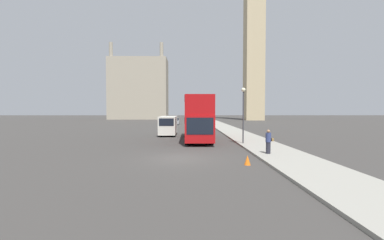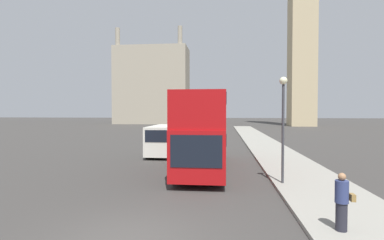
{
  "view_description": "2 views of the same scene",
  "coord_description": "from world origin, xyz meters",
  "px_view_note": "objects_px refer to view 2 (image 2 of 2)",
  "views": [
    {
      "loc": [
        0.59,
        -16.38,
        3.08
      ],
      "look_at": [
        0.87,
        9.73,
        2.11
      ],
      "focal_mm": 24.0,
      "sensor_mm": 36.0,
      "label": 1
    },
    {
      "loc": [
        2.63,
        -7.84,
        3.51
      ],
      "look_at": [
        0.08,
        16.73,
        2.78
      ],
      "focal_mm": 28.0,
      "sensor_mm": 36.0,
      "label": 2
    }
  ],
  "objects_px": {
    "white_van": "(164,139)",
    "parked_sedan": "(191,129)",
    "street_lamp": "(283,112)",
    "red_double_decker_bus": "(204,128)",
    "pedestrian": "(342,202)"
  },
  "relations": [
    {
      "from": "red_double_decker_bus",
      "to": "pedestrian",
      "type": "xyz_separation_m",
      "value": [
        4.47,
        -9.29,
        -1.52
      ]
    },
    {
      "from": "pedestrian",
      "to": "parked_sedan",
      "type": "height_order",
      "value": "pedestrian"
    },
    {
      "from": "street_lamp",
      "to": "red_double_decker_bus",
      "type": "bearing_deg",
      "value": 136.61
    },
    {
      "from": "red_double_decker_bus",
      "to": "street_lamp",
      "type": "xyz_separation_m",
      "value": [
        3.93,
        -3.71,
        0.99
      ]
    },
    {
      "from": "pedestrian",
      "to": "parked_sedan",
      "type": "xyz_separation_m",
      "value": [
        -8.49,
        39.11,
        -0.32
      ]
    },
    {
      "from": "red_double_decker_bus",
      "to": "parked_sedan",
      "type": "distance_m",
      "value": 30.14
    },
    {
      "from": "white_van",
      "to": "street_lamp",
      "type": "xyz_separation_m",
      "value": [
        7.43,
        -9.05,
        2.2
      ]
    },
    {
      "from": "white_van",
      "to": "pedestrian",
      "type": "xyz_separation_m",
      "value": [
        7.97,
        -14.63,
        -0.3
      ]
    },
    {
      "from": "red_double_decker_bus",
      "to": "parked_sedan",
      "type": "xyz_separation_m",
      "value": [
        -4.02,
        29.81,
        -1.84
      ]
    },
    {
      "from": "street_lamp",
      "to": "pedestrian",
      "type": "bearing_deg",
      "value": -84.46
    },
    {
      "from": "white_van",
      "to": "parked_sedan",
      "type": "bearing_deg",
      "value": 91.21
    },
    {
      "from": "white_van",
      "to": "pedestrian",
      "type": "height_order",
      "value": "white_van"
    },
    {
      "from": "red_double_decker_bus",
      "to": "white_van",
      "type": "bearing_deg",
      "value": 123.27
    },
    {
      "from": "red_double_decker_bus",
      "to": "street_lamp",
      "type": "bearing_deg",
      "value": -43.39
    },
    {
      "from": "red_double_decker_bus",
      "to": "parked_sedan",
      "type": "height_order",
      "value": "red_double_decker_bus"
    }
  ]
}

